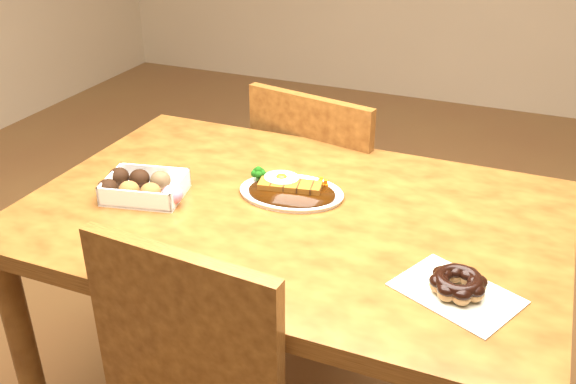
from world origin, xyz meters
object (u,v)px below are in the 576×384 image
at_px(donut_box, 143,187).
at_px(table, 291,246).
at_px(chair_far, 329,202).
at_px(katsu_curry_plate, 290,190).
at_px(pon_de_ring, 458,284).

bearing_deg(donut_box, table, 12.50).
relative_size(table, donut_box, 5.56).
xyz_separation_m(table, donut_box, (-0.34, -0.08, 0.12)).
bearing_deg(donut_box, chair_far, 67.60).
xyz_separation_m(chair_far, katsu_curry_plate, (0.06, -0.47, 0.28)).
xyz_separation_m(katsu_curry_plate, pon_de_ring, (0.43, -0.24, 0.01)).
distance_m(donut_box, pon_de_ring, 0.75).
distance_m(table, donut_box, 0.37).
distance_m(table, chair_far, 0.57).
height_order(table, pon_de_ring, pon_de_ring).
bearing_deg(katsu_curry_plate, donut_box, -155.64).
bearing_deg(katsu_curry_plate, chair_far, 97.41).
distance_m(katsu_curry_plate, donut_box, 0.34).
bearing_deg(donut_box, katsu_curry_plate, 24.36).
height_order(chair_far, katsu_curry_plate, chair_far).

